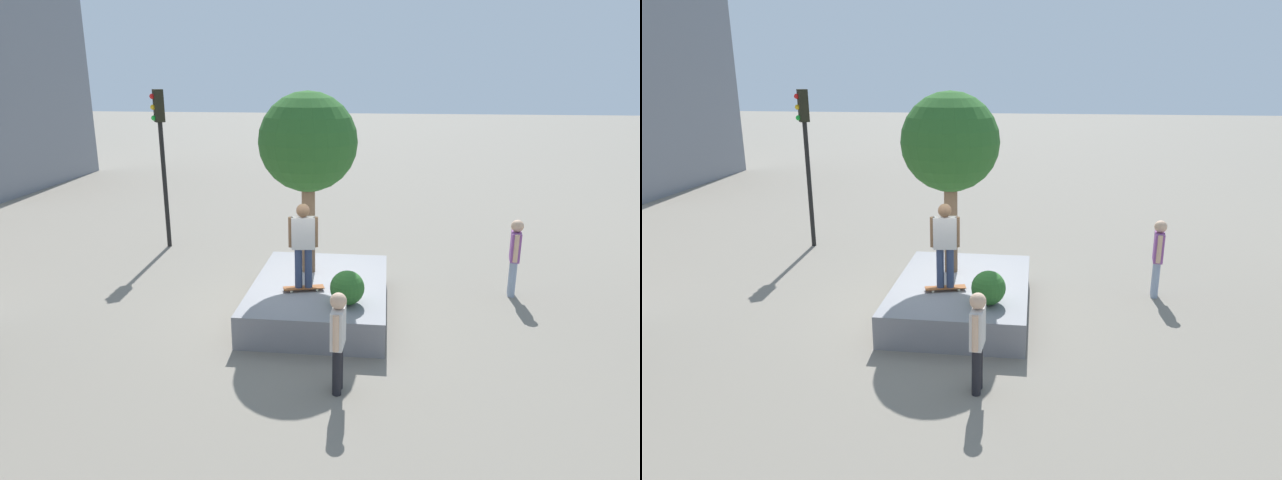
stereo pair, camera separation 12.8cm
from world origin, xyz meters
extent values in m
plane|color=gray|center=(0.00, 0.00, 0.00)|extent=(120.00, 120.00, 0.00)
cube|color=gray|center=(-0.04, -0.36, 0.32)|extent=(3.82, 2.69, 0.63)
cylinder|color=brown|center=(0.61, -0.04, 1.74)|extent=(0.28, 0.28, 2.21)
sphere|color=#2D6628|center=(0.61, -0.04, 3.40)|extent=(2.02, 2.02, 2.02)
sphere|color=#2D6628|center=(-1.10, -0.99, 0.95)|extent=(0.64, 0.64, 0.64)
cube|color=brown|center=(-0.53, -0.10, 0.70)|extent=(0.42, 0.83, 0.02)
sphere|color=beige|center=(-0.38, -0.32, 0.66)|extent=(0.06, 0.06, 0.06)
sphere|color=beige|center=(-0.54, -0.37, 0.66)|extent=(0.06, 0.06, 0.06)
sphere|color=beige|center=(-0.53, 0.17, 0.66)|extent=(0.06, 0.06, 0.06)
sphere|color=beige|center=(-0.69, 0.13, 0.66)|extent=(0.06, 0.06, 0.06)
cylinder|color=navy|center=(-0.55, 0.00, 1.10)|extent=(0.15, 0.15, 0.79)
cylinder|color=navy|center=(-0.52, -0.19, 1.10)|extent=(0.15, 0.15, 0.79)
cube|color=silver|center=(-0.53, -0.10, 1.81)|extent=(0.25, 0.47, 0.62)
cylinder|color=brown|center=(-0.57, 0.14, 1.83)|extent=(0.10, 0.10, 0.59)
cylinder|color=brown|center=(-0.50, -0.33, 1.83)|extent=(0.10, 0.10, 0.59)
sphere|color=brown|center=(-0.53, -0.10, 2.25)|extent=(0.26, 0.26, 0.26)
cylinder|color=black|center=(3.97, 4.43, 1.74)|extent=(0.12, 0.12, 3.48)
cube|color=black|center=(3.97, 4.43, 3.90)|extent=(0.37, 0.36, 0.85)
sphere|color=red|center=(3.89, 4.55, 4.15)|extent=(0.14, 0.14, 0.14)
sphere|color=gold|center=(3.89, 4.55, 3.87)|extent=(0.14, 0.14, 0.14)
sphere|color=green|center=(3.89, 4.55, 3.59)|extent=(0.14, 0.14, 0.14)
cylinder|color=#8C9EB7|center=(1.41, -4.49, 0.41)|extent=(0.15, 0.15, 0.82)
cylinder|color=#8C9EB7|center=(1.22, -4.46, 0.41)|extent=(0.15, 0.15, 0.82)
cube|color=#8C4C99|center=(1.32, -4.47, 1.14)|extent=(0.49, 0.26, 0.64)
cylinder|color=#D8AD8C|center=(1.55, -4.51, 1.15)|extent=(0.10, 0.10, 0.60)
cylinder|color=#D8AD8C|center=(1.08, -4.43, 1.15)|extent=(0.10, 0.10, 0.60)
sphere|color=#D8AD8C|center=(1.32, -4.47, 1.59)|extent=(0.27, 0.27, 0.27)
cylinder|color=black|center=(-2.96, -0.99, 0.39)|extent=(0.14, 0.14, 0.77)
cylinder|color=black|center=(-3.15, -0.98, 0.39)|extent=(0.14, 0.14, 0.77)
cube|color=silver|center=(-3.06, -0.99, 1.08)|extent=(0.45, 0.21, 0.61)
cylinder|color=#D8AD8C|center=(-2.83, -1.00, 1.09)|extent=(0.09, 0.09, 0.57)
cylinder|color=#D8AD8C|center=(-3.28, -0.97, 1.09)|extent=(0.09, 0.09, 0.57)
sphere|color=#D8AD8C|center=(-3.06, -0.99, 1.51)|extent=(0.25, 0.25, 0.25)
camera|label=1|loc=(-10.71, -1.61, 4.73)|focal=31.50mm
camera|label=2|loc=(-10.69, -1.74, 4.73)|focal=31.50mm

